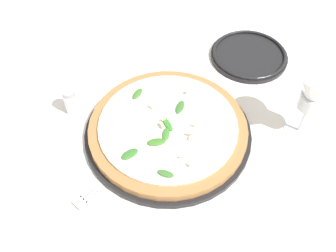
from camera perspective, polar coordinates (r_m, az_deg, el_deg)
name	(u,v)px	position (r m, az deg, el deg)	size (l,w,h in m)	color
ground_plane	(176,141)	(0.86, 1.12, -2.16)	(6.00, 6.00, 0.00)	silver
pizza_arugula_main	(168,130)	(0.86, -0.01, -0.55)	(0.37, 0.37, 0.05)	black
wine_glass	(314,94)	(0.84, 20.40, 4.44)	(0.09, 0.09, 0.17)	white
napkin	(54,226)	(0.79, -16.25, -13.82)	(0.13, 0.10, 0.01)	silver
fork	(56,222)	(0.78, -15.89, -13.32)	(0.19, 0.10, 0.00)	silver
side_plate_white	(249,55)	(1.07, 11.69, 10.04)	(0.20, 0.20, 0.02)	black
shaker_pepper	(71,101)	(0.92, -13.90, 3.54)	(0.03, 0.03, 0.07)	silver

